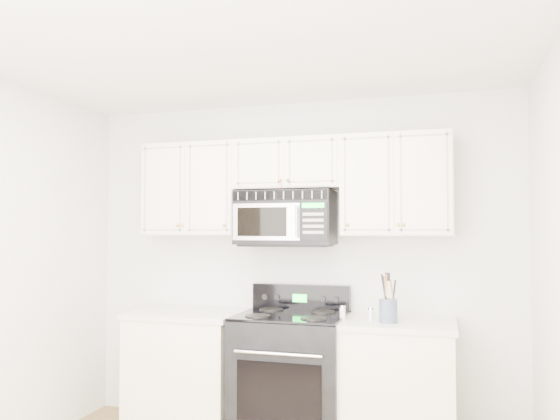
% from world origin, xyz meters
% --- Properties ---
extents(room, '(3.51, 3.51, 2.61)m').
position_xyz_m(room, '(0.00, 0.00, 1.30)').
color(room, olive).
rests_on(room, ground).
extents(base_cabinet_left, '(0.86, 0.65, 0.92)m').
position_xyz_m(base_cabinet_left, '(-0.80, 1.44, 0.43)').
color(base_cabinet_left, beige).
rests_on(base_cabinet_left, ground).
extents(base_cabinet_right, '(0.86, 0.65, 0.92)m').
position_xyz_m(base_cabinet_right, '(0.80, 1.44, 0.43)').
color(base_cabinet_right, beige).
rests_on(base_cabinet_right, ground).
extents(range, '(0.79, 0.72, 1.13)m').
position_xyz_m(range, '(0.06, 1.42, 0.48)').
color(range, black).
rests_on(range, ground).
extents(upper_cabinets, '(2.44, 0.37, 0.75)m').
position_xyz_m(upper_cabinets, '(-0.00, 1.58, 1.93)').
color(upper_cabinets, beige).
rests_on(upper_cabinets, ground).
extents(microwave, '(0.75, 0.43, 0.42)m').
position_xyz_m(microwave, '(-0.03, 1.56, 1.66)').
color(microwave, black).
rests_on(microwave, ground).
extents(utensil_crock, '(0.13, 0.13, 0.34)m').
position_xyz_m(utensil_crock, '(0.77, 1.33, 1.01)').
color(utensil_crock, '#495D79').
rests_on(utensil_crock, base_cabinet_right).
extents(shaker_salt, '(0.04, 0.04, 0.10)m').
position_xyz_m(shaker_salt, '(0.45, 1.36, 0.97)').
color(shaker_salt, silver).
rests_on(shaker_salt, base_cabinet_right).
extents(shaker_pepper, '(0.04, 0.04, 0.09)m').
position_xyz_m(shaker_pepper, '(0.65, 1.37, 0.97)').
color(shaker_pepper, silver).
rests_on(shaker_pepper, base_cabinet_right).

